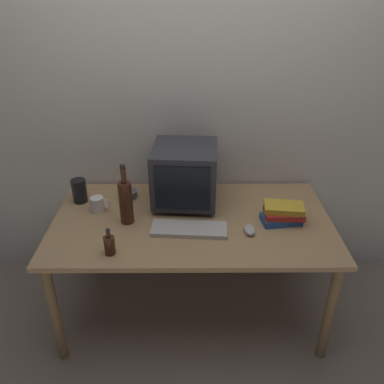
{
  "coord_description": "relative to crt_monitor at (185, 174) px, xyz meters",
  "views": [
    {
      "loc": [
        -0.01,
        -1.94,
        1.96
      ],
      "look_at": [
        0.0,
        0.0,
        0.88
      ],
      "focal_mm": 36.89,
      "sensor_mm": 36.0,
      "label": 1
    }
  ],
  "objects": [
    {
      "name": "ground_plane",
      "position": [
        0.04,
        -0.2,
        -0.9
      ],
      "size": [
        6.0,
        6.0,
        0.0
      ],
      "primitive_type": "plane",
      "color": "gray"
    },
    {
      "name": "back_wall",
      "position": [
        0.04,
        0.3,
        0.35
      ],
      "size": [
        4.0,
        0.08,
        2.5
      ],
      "primitive_type": "cube",
      "color": "silver",
      "rests_on": "ground"
    },
    {
      "name": "desk",
      "position": [
        0.04,
        -0.2,
        -0.27
      ],
      "size": [
        1.62,
        0.88,
        0.7
      ],
      "color": "tan",
      "rests_on": "ground"
    },
    {
      "name": "crt_monitor",
      "position": [
        0.0,
        0.0,
        0.0
      ],
      "size": [
        0.41,
        0.41,
        0.37
      ],
      "color": "#333338",
      "rests_on": "desk"
    },
    {
      "name": "keyboard",
      "position": [
        0.02,
        -0.32,
        -0.18
      ],
      "size": [
        0.43,
        0.18,
        0.02
      ],
      "primitive_type": "cube",
      "rotation": [
        0.0,
        0.0,
        -0.07
      ],
      "color": "beige",
      "rests_on": "desk"
    },
    {
      "name": "computer_mouse",
      "position": [
        0.36,
        -0.34,
        -0.17
      ],
      "size": [
        0.07,
        0.1,
        0.04
      ],
      "primitive_type": "ellipsoid",
      "rotation": [
        0.0,
        0.0,
        0.08
      ],
      "color": "beige",
      "rests_on": "desk"
    },
    {
      "name": "bottle_tall",
      "position": [
        -0.33,
        -0.22,
        -0.05
      ],
      "size": [
        0.08,
        0.08,
        0.37
      ],
      "color": "#472314",
      "rests_on": "desk"
    },
    {
      "name": "bottle_short",
      "position": [
        -0.38,
        -0.52,
        -0.14
      ],
      "size": [
        0.06,
        0.06,
        0.15
      ],
      "color": "#472314",
      "rests_on": "desk"
    },
    {
      "name": "book_stack",
      "position": [
        0.56,
        -0.23,
        -0.14
      ],
      "size": [
        0.25,
        0.17,
        0.11
      ],
      "color": "#28569E",
      "rests_on": "desk"
    },
    {
      "name": "mug",
      "position": [
        -0.53,
        -0.1,
        -0.15
      ],
      "size": [
        0.12,
        0.08,
        0.09
      ],
      "color": "white",
      "rests_on": "desk"
    },
    {
      "name": "cd_spindle",
      "position": [
        -0.37,
        0.06,
        -0.17
      ],
      "size": [
        0.12,
        0.12,
        0.04
      ],
      "primitive_type": "cylinder",
      "color": "#595B66",
      "rests_on": "desk"
    },
    {
      "name": "metal_canister",
      "position": [
        -0.66,
        0.01,
        -0.12
      ],
      "size": [
        0.09,
        0.09,
        0.15
      ],
      "primitive_type": "cylinder",
      "color": "black",
      "rests_on": "desk"
    }
  ]
}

